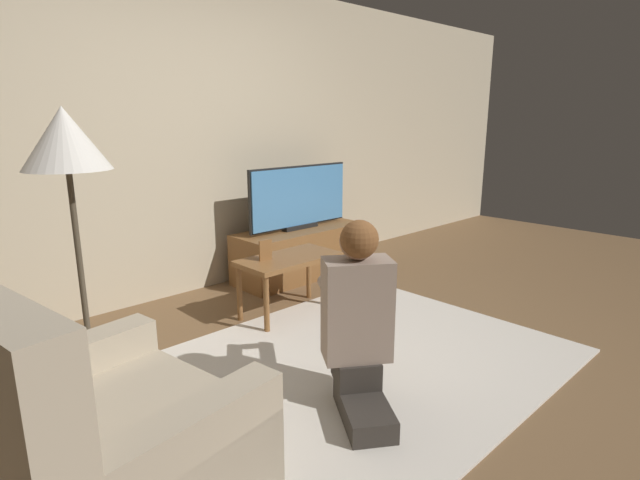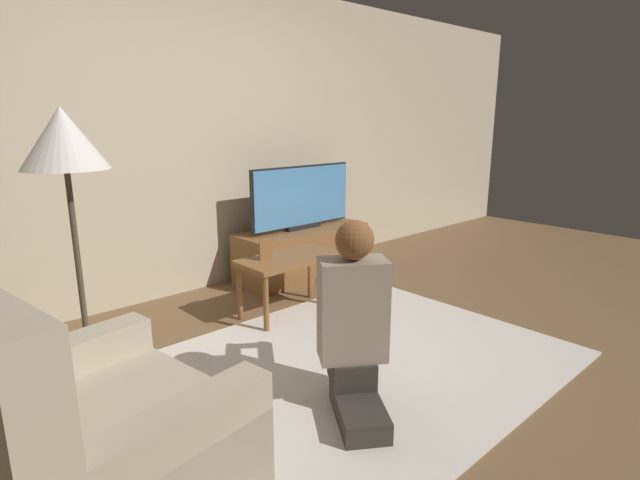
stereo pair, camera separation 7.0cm
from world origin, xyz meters
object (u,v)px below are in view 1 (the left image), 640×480
at_px(tv, 299,197).
at_px(floor_lamp, 67,154).
at_px(coffee_table, 289,265).
at_px(person_kneeling, 358,317).
at_px(armchair, 100,457).

relative_size(tv, floor_lamp, 0.74).
distance_m(tv, coffee_table, 1.02).
bearing_deg(coffee_table, tv, 43.59).
bearing_deg(person_kneeling, coffee_table, -81.10).
xyz_separation_m(tv, person_kneeling, (-1.25, -1.85, -0.27)).
height_order(tv, floor_lamp, floor_lamp).
bearing_deg(armchair, coffee_table, -66.30).
bearing_deg(coffee_table, floor_lamp, -173.51).
xyz_separation_m(floor_lamp, armchair, (-0.31, -0.96, -0.98)).
bearing_deg(floor_lamp, tv, 20.52).
bearing_deg(floor_lamp, person_kneeling, -46.70).
height_order(coffee_table, floor_lamp, floor_lamp).
relative_size(tv, coffee_table, 1.46).
bearing_deg(tv, coffee_table, -136.41).
xyz_separation_m(coffee_table, floor_lamp, (-1.53, -0.17, 0.91)).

